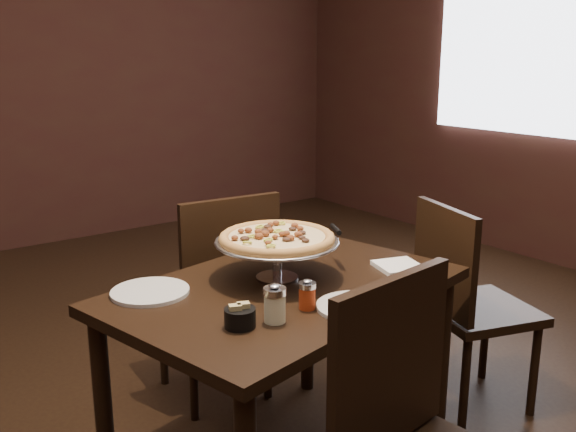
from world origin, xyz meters
TOP-DOWN VIEW (x-y plane):
  - room at (0.06, 0.03)m, footprint 6.04×7.04m
  - dining_table at (0.08, 0.08)m, footprint 1.27×0.98m
  - pizza_stand at (0.09, 0.15)m, footprint 0.42×0.42m
  - parmesan_shaker at (-0.13, -0.14)m, footprint 0.07×0.07m
  - pepper_flake_shaker at (0.01, -0.12)m, footprint 0.05×0.05m
  - packet_caddy at (-0.23, -0.11)m, footprint 0.09×0.09m
  - napkin_stack at (0.50, -0.03)m, footprint 0.19×0.19m
  - plate_left at (-0.32, 0.28)m, footprint 0.25×0.25m
  - plate_near at (0.13, -0.21)m, footprint 0.25×0.25m
  - serving_spatula at (0.33, 0.12)m, footprint 0.14×0.14m
  - chair_far at (0.16, 0.66)m, footprint 0.47×0.47m
  - chair_side at (0.94, 0.00)m, footprint 0.52×0.52m

SIDE VIEW (x-z plane):
  - chair_side at x=0.94m, z-range 0.04..0.92m
  - chair_far at x=0.16m, z-range 0.04..0.96m
  - dining_table at x=0.08m, z-range 0.26..0.98m
  - plate_near at x=0.13m, z-range 0.71..0.73m
  - plate_left at x=-0.32m, z-range 0.71..0.73m
  - napkin_stack at x=0.50m, z-range 0.71..0.73m
  - packet_caddy at x=-0.23m, z-range 0.71..0.78m
  - pepper_flake_shaker at x=0.01m, z-range 0.71..0.80m
  - parmesan_shaker at x=-0.13m, z-range 0.71..0.83m
  - serving_spatula at x=0.33m, z-range 0.84..0.86m
  - pizza_stand at x=0.09m, z-range 0.77..0.94m
  - room at x=0.06m, z-range -0.02..2.82m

